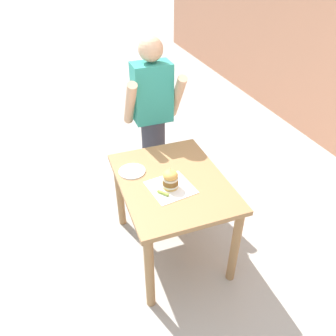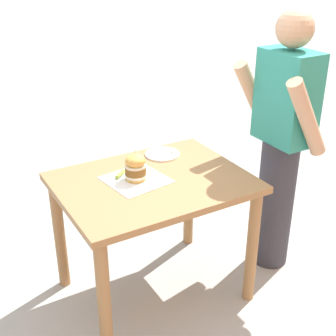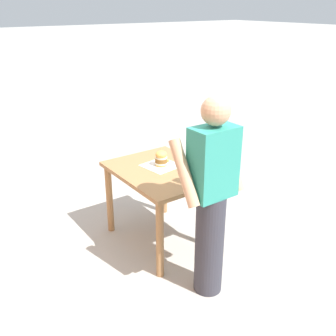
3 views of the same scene
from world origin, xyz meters
The scene contains 7 objects.
ground_plane centered at (0.00, 0.00, 0.00)m, with size 80.00×80.00×0.00m, color #ADAAA3.
patio_table centered at (0.00, 0.00, 0.66)m, with size 0.82×1.07×0.80m.
serving_paper centered at (-0.05, -0.08, 0.80)m, with size 0.32×0.32×0.00m, color white.
sandwich centered at (-0.05, -0.08, 0.88)m, with size 0.12×0.12×0.19m.
pickle_spear centered at (-0.13, -0.14, 0.81)m, with size 0.02×0.02×0.09m, color #8EA83D.
side_plate_with_forks centered at (-0.27, 0.22, 0.80)m, with size 0.22×0.22×0.02m.
diner_across_table centered at (0.11, 0.85, 0.88)m, with size 0.55×0.35×1.69m.
Camera 3 is at (1.98, 2.90, 2.30)m, focal length 42.00 mm.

